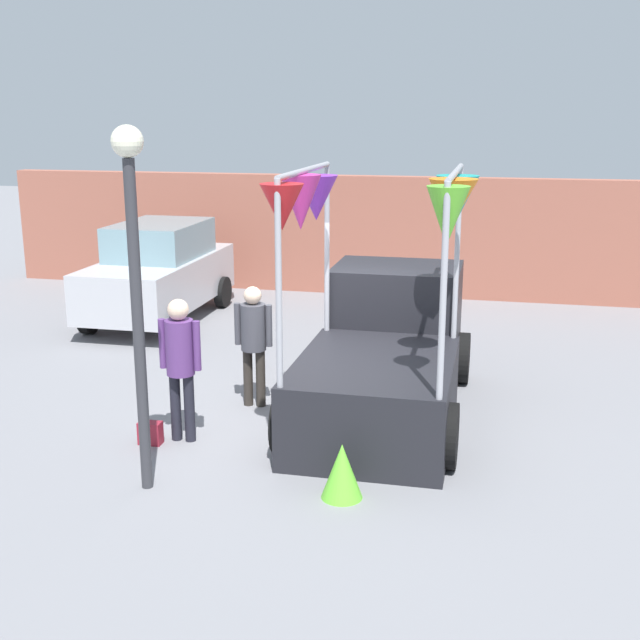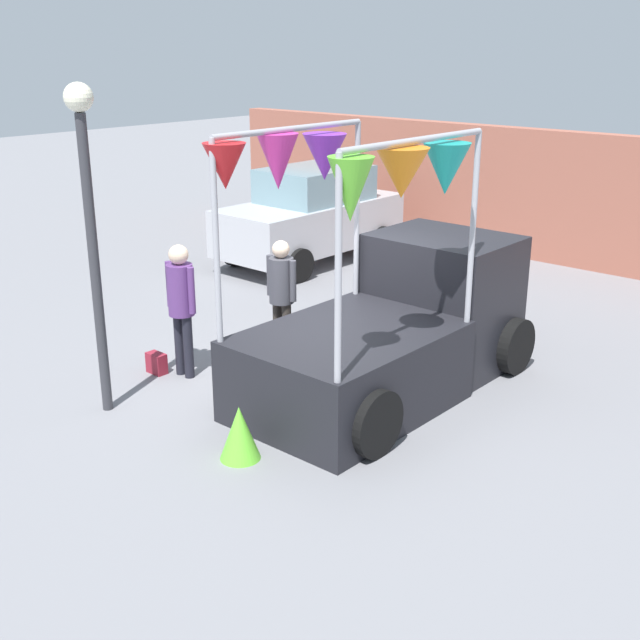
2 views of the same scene
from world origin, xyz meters
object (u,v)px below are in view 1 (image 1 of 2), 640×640
at_px(person_vendor, 253,335).
at_px(person_customer, 180,356).
at_px(folded_kite_bundle_lime, 342,471).
at_px(street_lamp, 134,259).
at_px(handbag, 150,433).
at_px(parked_car, 159,272).
at_px(vendor_truck, 387,344).

bearing_deg(person_vendor, person_customer, -110.30).
distance_m(person_customer, folded_kite_bundle_lime, 2.57).
bearing_deg(street_lamp, handbag, 112.50).
relative_size(parked_car, person_customer, 2.24).
relative_size(vendor_truck, parked_car, 1.02).
height_order(parked_car, street_lamp, street_lamp).
height_order(street_lamp, folded_kite_bundle_lime, street_lamp).
relative_size(person_customer, street_lamp, 0.47).
xyz_separation_m(parked_car, street_lamp, (2.81, -6.83, 1.56)).
xyz_separation_m(person_vendor, folded_kite_bundle_lime, (1.70, -2.42, -0.72)).
bearing_deg(street_lamp, parked_car, 112.37).
bearing_deg(handbag, vendor_truck, 34.74).
relative_size(vendor_truck, person_customer, 2.28).
height_order(vendor_truck, person_customer, vendor_truck).
xyz_separation_m(parked_car, person_vendor, (3.21, -4.19, 0.07)).
relative_size(parked_car, handbag, 14.29).
distance_m(street_lamp, folded_kite_bundle_lime, 3.05).
distance_m(parked_car, handbag, 6.26).
bearing_deg(folded_kite_bundle_lime, vendor_truck, 88.40).
bearing_deg(person_customer, street_lamp, -85.45).
distance_m(handbag, folded_kite_bundle_lime, 2.70).
bearing_deg(person_customer, parked_car, 116.06).
xyz_separation_m(person_vendor, handbag, (-0.85, -1.55, -0.88)).
bearing_deg(folded_kite_bundle_lime, person_vendor, 125.14).
distance_m(vendor_truck, person_vendor, 1.80).
bearing_deg(street_lamp, person_vendor, 81.46).
height_order(person_customer, street_lamp, street_lamp).
bearing_deg(person_customer, person_vendor, 69.70).
relative_size(parked_car, folded_kite_bundle_lime, 6.67).
distance_m(vendor_truck, folded_kite_bundle_lime, 2.76).
bearing_deg(parked_car, folded_kite_bundle_lime, -53.37).
bearing_deg(handbag, parked_car, 112.34).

